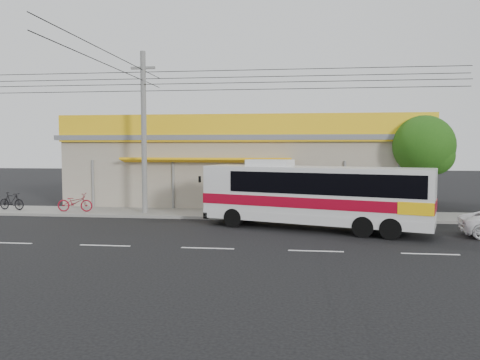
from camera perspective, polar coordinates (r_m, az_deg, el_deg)
The scene contains 9 objects.
ground at distance 20.10m, azimuth -2.62°, elevation -6.81°, with size 120.00×120.00×0.00m, color black.
sidewalk at distance 25.94m, azimuth -0.43°, elevation -4.18°, with size 30.00×3.20×0.15m, color slate.
lane_markings at distance 17.69m, azimuth -3.98°, elevation -8.31°, with size 50.00×0.12×0.01m, color silver, non-canonical shape.
storefront_building at distance 31.21m, azimuth 0.86°, elevation 1.31°, with size 22.60×9.20×5.70m.
coach_bus at distance 21.56m, azimuth 9.39°, elevation -1.54°, with size 10.53×5.29×3.19m.
motorbike_red at distance 27.96m, azimuth -19.47°, elevation -2.58°, with size 0.69×1.99×1.04m, color maroon.
motorbike_dark at distance 30.14m, azimuth -26.08°, elevation -2.32°, with size 0.48×1.70×1.02m, color black.
utility_pole at distance 26.47m, azimuth -11.72°, elevation 11.79°, with size 34.00×14.00×8.96m.
tree_near at distance 27.61m, azimuth 21.72°, elevation 3.66°, with size 3.33×3.33×5.53m.
Camera 1 is at (3.27, -19.47, 3.77)m, focal length 35.00 mm.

